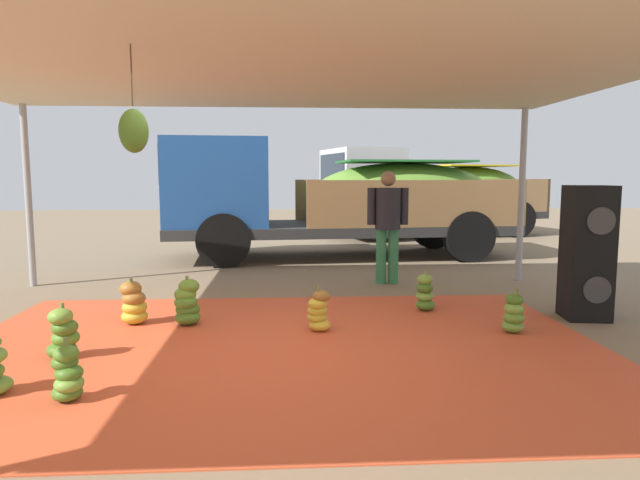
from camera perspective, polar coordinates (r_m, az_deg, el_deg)
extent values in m
plane|color=#7F6B51|center=(8.33, -3.99, -4.90)|extent=(40.00, 40.00, 0.00)
cube|color=#D1512D|center=(5.42, -4.32, -11.17)|extent=(6.35, 4.43, 0.01)
cylinder|color=#9EA0A5|center=(9.32, -28.16, 4.02)|extent=(0.10, 0.10, 2.73)
cylinder|color=#9EA0A5|center=(9.24, 20.30, 4.37)|extent=(0.10, 0.10, 2.73)
cube|color=beige|center=(5.28, -4.59, 18.62)|extent=(8.00, 7.00, 0.06)
cylinder|color=#4C422D|center=(4.89, -19.07, 15.95)|extent=(0.01, 0.01, 0.49)
ellipsoid|color=#477523|center=(4.84, -18.87, 10.72)|extent=(0.24, 0.24, 0.36)
ellipsoid|color=#6B9E38|center=(6.23, 19.46, -8.48)|extent=(0.27, 0.27, 0.13)
ellipsoid|color=#60932D|center=(6.20, 19.59, -7.65)|extent=(0.29, 0.29, 0.13)
ellipsoid|color=#75A83D|center=(6.19, 19.61, -6.78)|extent=(0.21, 0.21, 0.13)
ellipsoid|color=#477523|center=(6.18, 19.63, -5.88)|extent=(0.26, 0.26, 0.13)
cylinder|color=olive|center=(6.15, 19.81, -5.38)|extent=(0.04, 0.04, 0.12)
ellipsoid|color=gold|center=(5.95, -0.02, -8.84)|extent=(0.24, 0.24, 0.13)
ellipsoid|color=gold|center=(5.95, -0.30, -8.07)|extent=(0.26, 0.26, 0.13)
ellipsoid|color=gold|center=(5.93, -0.28, -7.33)|extent=(0.25, 0.25, 0.13)
ellipsoid|color=gold|center=(5.89, -0.26, -6.65)|extent=(0.28, 0.28, 0.13)
ellipsoid|color=#996628|center=(5.89, 0.12, -5.88)|extent=(0.22, 0.22, 0.13)
cylinder|color=olive|center=(5.86, -0.13, -5.34)|extent=(0.04, 0.04, 0.12)
ellipsoid|color=#477523|center=(4.60, -24.88, -14.21)|extent=(0.27, 0.27, 0.13)
ellipsoid|color=#6B9E38|center=(4.54, -24.72, -13.46)|extent=(0.25, 0.25, 0.13)
ellipsoid|color=#477523|center=(4.53, -24.73, -12.50)|extent=(0.22, 0.22, 0.13)
ellipsoid|color=#477523|center=(4.55, -25.10, -11.47)|extent=(0.24, 0.24, 0.13)
ellipsoid|color=#518428|center=(4.49, -24.98, -10.71)|extent=(0.25, 0.25, 0.13)
cylinder|color=olive|center=(4.48, -24.98, -9.95)|extent=(0.04, 0.04, 0.12)
ellipsoid|color=#477523|center=(6.95, 10.95, -6.67)|extent=(0.31, 0.31, 0.13)
ellipsoid|color=#75A83D|center=(6.95, 10.86, -5.77)|extent=(0.25, 0.25, 0.13)
ellipsoid|color=#477523|center=(6.92, 10.88, -4.94)|extent=(0.29, 0.29, 0.13)
ellipsoid|color=#75A83D|center=(6.90, 10.90, -4.07)|extent=(0.25, 0.25, 0.13)
cylinder|color=olive|center=(6.88, 11.06, -3.59)|extent=(0.04, 0.04, 0.12)
ellipsoid|color=gold|center=(6.56, -18.78, -7.54)|extent=(0.36, 0.36, 0.17)
ellipsoid|color=gold|center=(6.53, -18.79, -6.65)|extent=(0.39, 0.39, 0.17)
ellipsoid|color=#996628|center=(6.49, -18.86, -5.76)|extent=(0.34, 0.34, 0.17)
ellipsoid|color=#996628|center=(6.50, -19.16, -4.82)|extent=(0.29, 0.29, 0.17)
cylinder|color=olive|center=(6.46, -19.10, -4.34)|extent=(0.04, 0.04, 0.12)
ellipsoid|color=#477523|center=(5.61, -25.34, -10.31)|extent=(0.34, 0.34, 0.15)
ellipsoid|color=#518428|center=(5.59, -25.02, -9.23)|extent=(0.30, 0.30, 0.15)
ellipsoid|color=#477523|center=(5.54, -25.09, -8.25)|extent=(0.29, 0.29, 0.15)
ellipsoid|color=#6B9E38|center=(5.49, -25.47, -7.24)|extent=(0.27, 0.27, 0.15)
cylinder|color=olive|center=(5.50, -25.30, -6.56)|extent=(0.04, 0.04, 0.12)
ellipsoid|color=#477523|center=(6.36, -13.65, -7.84)|extent=(0.37, 0.37, 0.17)
ellipsoid|color=#477523|center=(6.36, -13.64, -7.02)|extent=(0.34, 0.34, 0.17)
ellipsoid|color=#518428|center=(6.32, -13.82, -6.32)|extent=(0.34, 0.34, 0.17)
ellipsoid|color=#60932D|center=(6.33, -13.89, -5.51)|extent=(0.28, 0.28, 0.17)
ellipsoid|color=#60932D|center=(6.32, -13.52, -4.72)|extent=(0.33, 0.33, 0.17)
cylinder|color=olive|center=(6.29, -13.71, -4.22)|extent=(0.04, 0.04, 0.12)
cube|color=#2D2D2D|center=(11.36, 2.17, 1.25)|extent=(7.14, 2.79, 0.20)
cube|color=#1E4C93|center=(11.14, -10.70, 5.93)|extent=(2.12, 2.20, 1.70)
cube|color=#232D38|center=(11.22, -15.84, 7.53)|extent=(0.17, 1.77, 0.75)
cube|color=olive|center=(10.61, 10.31, 3.75)|extent=(4.32, 0.44, 0.90)
cube|color=olive|center=(12.66, 7.24, 4.24)|extent=(4.32, 0.44, 0.90)
cube|color=olive|center=(12.41, 18.10, 3.93)|extent=(0.26, 2.22, 0.90)
ellipsoid|color=#6B9E38|center=(11.63, 8.66, 4.89)|extent=(3.95, 2.18, 1.25)
cube|color=#237533|center=(11.63, 8.71, 8.08)|extent=(2.73, 1.90, 0.04)
cylinder|color=black|center=(10.19, -10.04, -0.03)|extent=(1.02, 0.36, 1.00)
cylinder|color=black|center=(12.20, -9.74, 1.05)|extent=(1.02, 0.36, 1.00)
cylinder|color=black|center=(11.09, 15.28, 0.37)|extent=(1.02, 0.36, 1.00)
cylinder|color=black|center=(12.96, 11.74, 1.33)|extent=(1.02, 0.36, 1.00)
cube|color=#2D2D2D|center=(15.83, 11.64, 2.63)|extent=(6.42, 3.79, 0.20)
cube|color=silver|center=(14.85, 4.37, 6.16)|extent=(2.17, 2.54, 1.70)
cube|color=#232D38|center=(14.55, 1.24, 7.51)|extent=(0.49, 1.85, 0.75)
cube|color=#99754C|center=(15.44, 17.50, 4.41)|extent=(3.63, 1.00, 0.90)
cube|color=#99754C|center=(17.37, 13.12, 4.75)|extent=(3.63, 1.00, 0.90)
cube|color=#99754C|center=(17.45, 20.24, 4.52)|extent=(0.66, 2.33, 0.90)
ellipsoid|color=#60932D|center=(16.38, 15.20, 5.21)|extent=(3.67, 2.75, 1.25)
cube|color=yellow|center=(16.38, 15.27, 7.47)|extent=(2.61, 2.30, 0.04)
cylinder|color=black|center=(13.94, 6.48, 1.79)|extent=(1.04, 0.52, 1.00)
cylinder|color=black|center=(15.95, 3.27, 2.42)|extent=(1.04, 0.52, 1.00)
cylinder|color=black|center=(16.05, 19.93, 2.06)|extent=(1.04, 0.52, 1.00)
cylinder|color=black|center=(17.82, 15.66, 2.63)|extent=(1.04, 0.52, 1.00)
cylinder|color=#337A4C|center=(8.56, 6.39, -1.71)|extent=(0.16, 0.16, 0.85)
cylinder|color=#337A4C|center=(8.60, 7.65, -1.70)|extent=(0.16, 0.16, 0.85)
cylinder|color=#26262D|center=(8.50, 7.10, 3.28)|extent=(0.39, 0.39, 0.64)
cylinder|color=#26262D|center=(8.46, 5.38, 3.52)|extent=(0.12, 0.12, 0.57)
cylinder|color=#26262D|center=(8.55, 8.80, 3.51)|extent=(0.12, 0.12, 0.57)
sphere|color=#936B4C|center=(8.49, 7.14, 6.37)|extent=(0.23, 0.23, 0.23)
cube|color=black|center=(7.14, 25.93, -4.30)|extent=(0.54, 0.55, 0.78)
cylinder|color=#383838|center=(6.93, 26.95, -4.67)|extent=(0.31, 0.06, 0.31)
cube|color=black|center=(7.04, 26.25, 1.96)|extent=(0.54, 0.55, 0.78)
cylinder|color=#383838|center=(6.83, 27.29, 1.78)|extent=(0.31, 0.06, 0.31)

